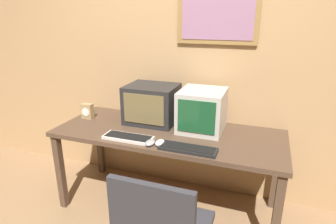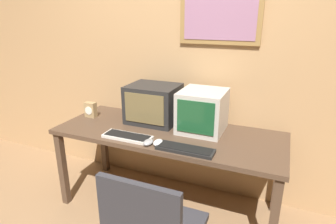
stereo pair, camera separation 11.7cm
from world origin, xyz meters
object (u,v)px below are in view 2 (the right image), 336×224
Objects in this scene: keyboard_side at (185,149)px; mouse_near_keyboard at (158,142)px; mouse_far_corner at (148,142)px; monitor_right at (202,111)px; desk_clock at (91,110)px; monitor_left at (153,104)px; keyboard_main at (127,137)px.

mouse_near_keyboard is at bearing 177.08° from keyboard_side.
keyboard_side is 0.28m from mouse_far_corner.
monitor_right is 0.93× the size of keyboard_side.
desk_clock is at bearing 157.08° from mouse_far_corner.
keyboard_side is 0.21m from mouse_near_keyboard.
desk_clock reaches higher than mouse_far_corner.
monitor_right is at bearing 90.03° from keyboard_side.
monitor_left is at bearing 136.10° from keyboard_side.
keyboard_main and keyboard_side have the same top height.
keyboard_main is (-0.03, -0.41, -0.15)m from monitor_left.
mouse_near_keyboard is (0.27, -0.02, 0.01)m from keyboard_main.
mouse_near_keyboard is (0.24, -0.42, -0.15)m from monitor_left.
mouse_near_keyboard is at bearing -3.68° from keyboard_main.
monitor_right reaches higher than mouse_near_keyboard.
keyboard_side is at bearing -89.97° from monitor_right.
monitor_left is 0.64m from keyboard_side.
monitor_right is 0.99× the size of keyboard_main.
monitor_left is 0.60m from desk_clock.
mouse_near_keyboard reaches higher than keyboard_side.
mouse_far_corner is at bearing -163.74° from mouse_near_keyboard.
desk_clock is at bearing 153.16° from keyboard_main.
monitor_right reaches higher than keyboard_main.
monitor_right is 1.04m from desk_clock.
keyboard_main is at bearing -26.84° from desk_clock.
monitor_left reaches higher than mouse_far_corner.
mouse_near_keyboard is at bearing -118.52° from monitor_right.
monitor_right is 3.75× the size of mouse_near_keyboard.
keyboard_main is 0.62m from desk_clock.
monitor_left is 1.05× the size of keyboard_side.
keyboard_main is 3.79× the size of mouse_near_keyboard.
keyboard_main is 0.27m from mouse_near_keyboard.
desk_clock is at bearing 163.39° from keyboard_side.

